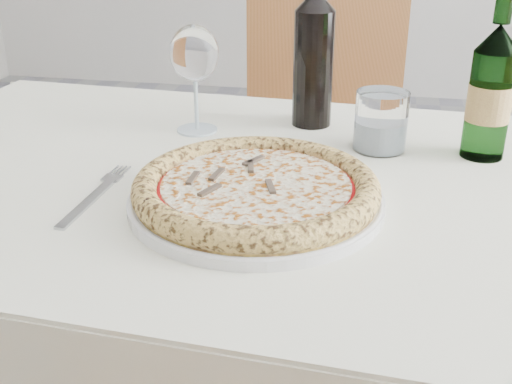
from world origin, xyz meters
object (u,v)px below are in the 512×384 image
at_px(tumbler, 381,125).
at_px(beer_bottle, 490,93).
at_px(plate, 256,200).
at_px(wine_bottle, 313,57).
at_px(dining_table, 268,235).
at_px(pizza, 256,188).
at_px(wine_glass, 194,56).
at_px(chair_far, 326,140).

xyz_separation_m(tumbler, beer_bottle, (0.16, -0.00, 0.06)).
height_order(plate, beer_bottle, beer_bottle).
relative_size(beer_bottle, wine_bottle, 0.90).
relative_size(dining_table, pizza, 4.26).
bearing_deg(wine_glass, plate, -60.10).
bearing_deg(wine_glass, pizza, -60.10).
relative_size(plate, beer_bottle, 1.31).
height_order(plate, pizza, pizza).
bearing_deg(plate, pizza, -120.00).
height_order(dining_table, plate, plate).
xyz_separation_m(beer_bottle, wine_bottle, (-0.28, 0.11, 0.02)).
bearing_deg(tumbler, wine_glass, 174.60).
bearing_deg(tumbler, chair_far, 101.86).
xyz_separation_m(chair_far, pizza, (-0.02, -0.89, 0.25)).
xyz_separation_m(wine_glass, beer_bottle, (0.47, -0.03, -0.03)).
relative_size(dining_table, chair_far, 1.49).
height_order(pizza, wine_bottle, wine_bottle).
bearing_deg(dining_table, plate, -90.00).
height_order(plate, wine_bottle, wine_bottle).
distance_m(chair_far, wine_glass, 0.73).
distance_m(plate, wine_bottle, 0.37).
bearing_deg(pizza, plate, 60.00).
bearing_deg(tumbler, plate, -122.28).
relative_size(plate, wine_glass, 1.83).
bearing_deg(tumbler, beer_bottle, -0.29).
bearing_deg(chair_far, dining_table, -91.52).
bearing_deg(pizza, beer_bottle, 37.95).
bearing_deg(chair_far, wine_glass, -106.38).
height_order(dining_table, tumbler, tumbler).
bearing_deg(wine_glass, tumbler, -5.40).
bearing_deg(plate, wine_bottle, 84.68).
xyz_separation_m(dining_table, plate, (-0.00, -0.10, 0.11)).
distance_m(plate, wine_glass, 0.34).
distance_m(beer_bottle, wine_bottle, 0.30).
height_order(chair_far, plate, chair_far).
relative_size(chair_far, pizza, 2.87).
distance_m(chair_far, beer_bottle, 0.78).
bearing_deg(pizza, wine_bottle, 84.68).
xyz_separation_m(pizza, beer_bottle, (0.31, 0.25, 0.08)).
relative_size(plate, tumbler, 3.55).
xyz_separation_m(plate, tumbler, (0.16, 0.25, 0.03)).
distance_m(dining_table, wine_bottle, 0.33).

